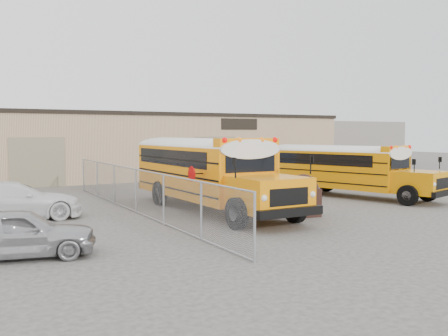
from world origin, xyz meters
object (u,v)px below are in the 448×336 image
school_bus_left (150,160)px  car_white (12,201)px  car_silver (18,233)px  school_bus_right (264,162)px  tarp_bundle (303,195)px

school_bus_left → car_white: size_ratio=2.13×
school_bus_left → car_silver: size_ratio=2.74×
school_bus_right → tarp_bundle: (-4.28, -9.19, -0.70)m
school_bus_right → car_silver: school_bus_right is taller
school_bus_left → car_silver: school_bus_left is taller
tarp_bundle → school_bus_left: bearing=105.4°
school_bus_left → car_silver: 13.91m
school_bus_right → car_white: school_bus_right is taller
school_bus_left → car_white: bearing=-144.5°
school_bus_left → car_white: 9.11m
car_white → school_bus_right: bearing=-68.6°
tarp_bundle → car_white: size_ratio=0.33×
car_silver → school_bus_left: bearing=-22.0°
car_silver → car_white: size_ratio=0.78×
tarp_bundle → car_silver: bearing=-170.9°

